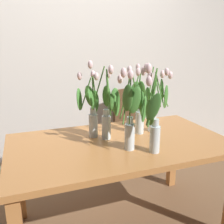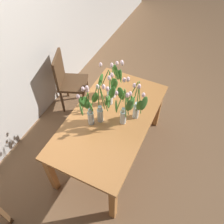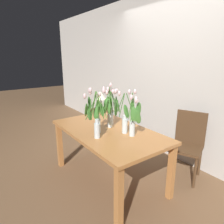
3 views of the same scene
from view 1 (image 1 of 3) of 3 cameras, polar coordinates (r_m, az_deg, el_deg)
room_wall_rear at (r=2.96m, az=-7.92°, el=13.69°), size 9.00×0.10×2.70m
dining_table at (r=1.87m, az=1.85°, el=-9.38°), size 1.60×0.90×0.74m
tulip_vase_0 at (r=1.93m, az=6.07°, el=0.88°), size 0.20×0.27×0.54m
tulip_vase_1 at (r=2.00m, az=10.24°, el=1.57°), size 0.24×0.16×0.56m
tulip_vase_2 at (r=1.58m, az=9.14°, el=-1.77°), size 0.16×0.27×0.59m
tulip_vase_3 at (r=1.61m, az=4.07°, el=-0.86°), size 0.24×0.25×0.56m
tulip_vase_4 at (r=1.89m, az=-4.82°, el=0.10°), size 0.20×0.15×0.50m
tulip_vase_5 at (r=1.80m, az=-1.32°, el=0.49°), size 0.24×0.23×0.58m
dining_chair at (r=2.95m, az=4.68°, el=-2.57°), size 0.52×0.52×0.93m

